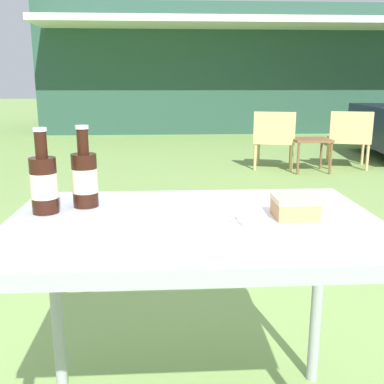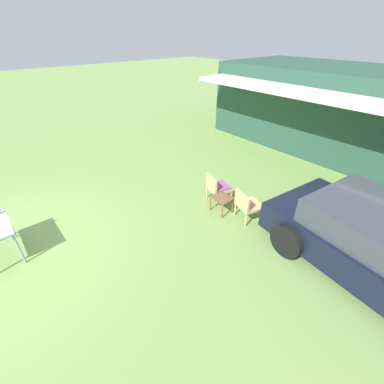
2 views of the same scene
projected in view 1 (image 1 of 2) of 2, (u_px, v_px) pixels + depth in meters
cabin_building at (240, 71)px, 11.07m from camera, size 8.90×5.15×2.63m
wicker_chair_cushioned at (275, 136)px, 5.62m from camera, size 0.62×0.62×0.72m
wicker_chair_plain at (349, 136)px, 5.66m from camera, size 0.62×0.62×0.72m
garden_side_table at (311, 143)px, 5.43m from camera, size 0.44×0.38×0.41m
patio_table at (194, 245)px, 1.20m from camera, size 0.99×0.66×0.71m
cake_on_plate at (289, 213)px, 1.16m from camera, size 0.24×0.24×0.07m
cola_bottle_near at (85, 178)px, 1.29m from camera, size 0.07×0.07×0.24m
cola_bottle_far at (44, 182)px, 1.23m from camera, size 0.07×0.07×0.24m
fork at (268, 221)px, 1.16m from camera, size 0.19×0.02×0.01m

